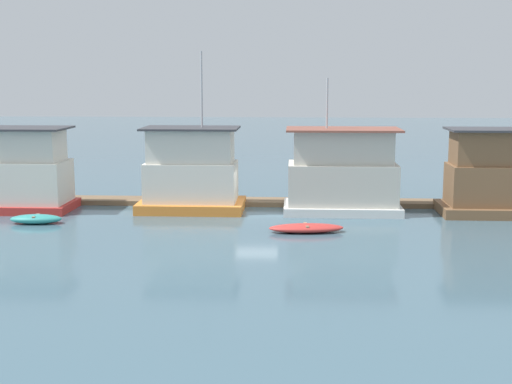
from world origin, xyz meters
TOP-DOWN VIEW (x-y plane):
  - ground_plane at (0.00, 0.00)m, footprint 200.00×200.00m
  - dock_walkway at (0.00, 2.76)m, footprint 59.60×2.02m
  - houseboat_red at (-13.78, -0.06)m, footprint 5.10×3.86m
  - houseboat_orange at (-3.99, 0.49)m, footprint 6.32×4.11m
  - houseboat_white at (5.07, 0.38)m, footprint 6.91×3.91m
  - houseboat_brown at (13.66, 0.14)m, footprint 5.73×3.89m
  - dinghy_teal at (-12.03, -3.95)m, footprint 2.91×1.36m
  - dinghy_red at (2.88, -5.33)m, footprint 4.04×1.77m
  - mooring_post_centre at (8.16, 1.50)m, footprint 0.26×0.26m
  - mooring_post_near_right at (12.56, 1.50)m, footprint 0.29×0.29m

SIDE VIEW (x-z plane):
  - ground_plane at x=0.00m, z-range 0.00..0.00m
  - dock_walkway at x=0.00m, z-range 0.00..0.30m
  - dinghy_red at x=2.88m, z-range 0.00..0.45m
  - dinghy_teal at x=-12.03m, z-range 0.00..0.51m
  - mooring_post_centre at x=8.16m, z-range 0.00..1.34m
  - mooring_post_near_right at x=12.56m, z-range 0.00..1.88m
  - houseboat_brown at x=13.66m, z-range -0.26..4.81m
  - houseboat_red at x=-13.78m, z-range -0.23..4.81m
  - houseboat_orange at x=-3.99m, z-range -2.47..7.05m
  - houseboat_white at x=5.07m, z-range -1.67..6.29m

